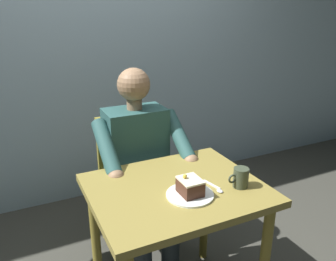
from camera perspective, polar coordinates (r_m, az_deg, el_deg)
The scene contains 8 objects.
cafe_rear_panel at distance 2.80m, azimuth -12.84°, elevation 18.62°, with size 6.40×0.12×3.00m, color #94AEBD.
dining_table at distance 1.70m, azimuth 1.33°, elevation -12.76°, with size 0.81×0.67×0.74m.
chair at distance 2.28m, azimuth -6.07°, elevation -7.78°, with size 0.42×0.42×0.89m.
seated_person at distance 2.07m, azimuth -4.57°, elevation -6.25°, with size 0.53×0.58×1.22m.
dessert_plate at distance 1.57m, azimuth 3.70°, elevation -10.69°, with size 0.22×0.22×0.01m, color white.
cake_slice at distance 1.54m, azimuth 3.73°, elevation -9.33°, with size 0.09×0.11×0.09m.
coffee_cup at distance 1.65m, azimuth 12.08°, elevation -7.69°, with size 0.11×0.07×0.10m.
dessert_spoon at distance 1.63m, azimuth 8.04°, elevation -9.52°, with size 0.04×0.14×0.01m.
Camera 1 is at (0.65, 1.27, 1.54)m, focal length 36.31 mm.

